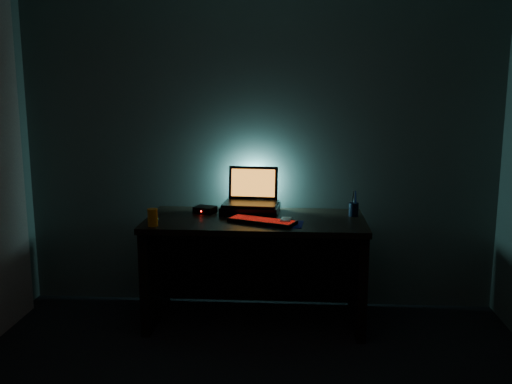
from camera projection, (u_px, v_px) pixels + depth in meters
room at (227, 189)px, 2.23m from camera, size 3.50×4.00×2.50m
desk at (256, 252)px, 4.01m from camera, size 1.50×0.70×0.75m
riser at (251, 209)px, 4.07m from camera, size 0.42×0.33×0.06m
laptop at (252, 195)px, 4.10m from camera, size 0.40×0.31×0.26m
keyboard at (262, 221)px, 3.77m from camera, size 0.47×0.31×0.03m
mousepad at (286, 224)px, 3.74m from camera, size 0.24×0.22×0.00m
mouse at (286, 221)px, 3.74m from camera, size 0.08×0.12×0.03m
pen_cup at (354, 209)px, 3.97m from camera, size 0.08×0.08×0.09m
juice_glass at (153, 217)px, 3.69m from camera, size 0.09×0.09×0.11m
router at (205, 210)px, 4.07m from camera, size 0.17×0.15×0.05m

